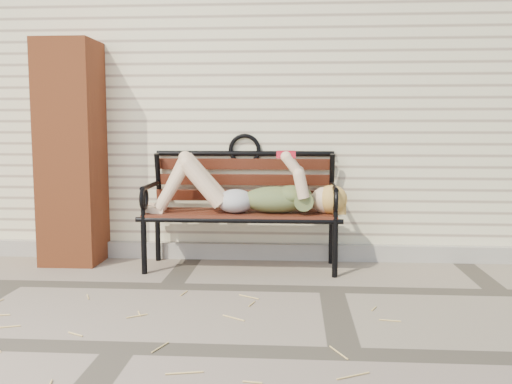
{
  "coord_description": "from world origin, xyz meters",
  "views": [
    {
      "loc": [
        -0.28,
        -4.27,
        1.23
      ],
      "look_at": [
        -0.6,
        0.38,
        0.7
      ],
      "focal_mm": 40.0,
      "sensor_mm": 36.0,
      "label": 1
    }
  ],
  "objects": [
    {
      "name": "brick_pillar",
      "position": [
        -2.3,
        0.75,
        1.0
      ],
      "size": [
        0.5,
        0.5,
        2.0
      ],
      "primitive_type": "cube",
      "color": "#A44B25",
      "rests_on": "ground"
    },
    {
      "name": "reading_woman",
      "position": [
        -0.74,
        0.58,
        0.7
      ],
      "size": [
        1.71,
        0.39,
        0.54
      ],
      "color": "#0A3B46",
      "rests_on": "ground"
    },
    {
      "name": "ground",
      "position": [
        0.0,
        0.0,
        0.0
      ],
      "size": [
        80.0,
        80.0,
        0.0
      ],
      "primitive_type": "plane",
      "color": "gray",
      "rests_on": "ground"
    },
    {
      "name": "foundation_strip",
      "position": [
        0.0,
        0.97,
        0.07
      ],
      "size": [
        8.0,
        0.1,
        0.15
      ],
      "primitive_type": "cube",
      "color": "#AEA99D",
      "rests_on": "ground"
    },
    {
      "name": "straw_scatter",
      "position": [
        -0.94,
        -0.94,
        0.01
      ],
      "size": [
        3.07,
        1.74,
        0.01
      ],
      "color": "#E6C270",
      "rests_on": "ground"
    },
    {
      "name": "house_wall",
      "position": [
        0.0,
        3.0,
        1.5
      ],
      "size": [
        8.0,
        4.0,
        3.0
      ],
      "primitive_type": "cube",
      "color": "#F5ECC0",
      "rests_on": "ground"
    },
    {
      "name": "garden_bench",
      "position": [
        -0.75,
        0.72,
        0.66
      ],
      "size": [
        1.82,
        0.72,
        1.18
      ],
      "color": "black",
      "rests_on": "ground"
    }
  ]
}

